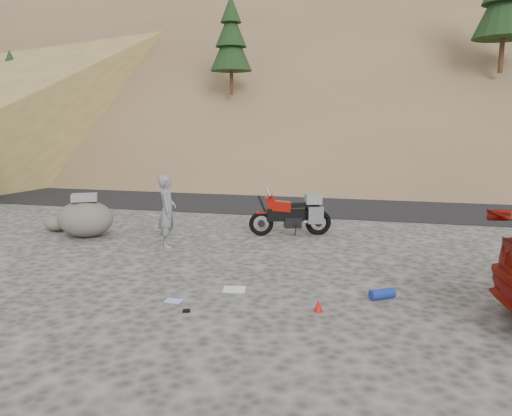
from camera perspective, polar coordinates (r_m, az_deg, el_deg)
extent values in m
plane|color=#3D3B38|center=(10.39, -4.04, -6.47)|extent=(140.00, 140.00, 0.00)
cube|color=black|center=(18.96, 4.47, 0.93)|extent=(120.00, 7.00, 0.05)
cube|color=brown|center=(39.82, 12.99, 16.88)|extent=(110.00, 51.90, 46.72)
cube|color=brown|center=(39.85, 13.01, 17.31)|extent=(110.00, 43.28, 36.46)
cube|color=brown|center=(60.51, 13.71, 20.06)|extent=(120.00, 40.00, 30.00)
cylinder|color=#371F14|center=(24.62, -2.82, 14.40)|extent=(0.17, 0.17, 1.40)
cone|color=black|center=(24.79, -2.85, 17.96)|extent=(2.00, 2.00, 2.25)
cone|color=black|center=(24.92, -2.87, 19.90)|extent=(1.50, 1.50, 1.76)
cone|color=black|center=(25.09, -2.89, 21.82)|extent=(1.00, 1.00, 1.26)
cylinder|color=#371F14|center=(25.13, 26.27, 15.75)|extent=(0.22, 0.22, 1.82)
cone|color=black|center=(25.45, 26.63, 20.22)|extent=(2.60, 2.60, 2.92)
cylinder|color=#371F14|center=(33.11, -25.92, 9.95)|extent=(0.15, 0.15, 1.26)
cone|color=black|center=(33.17, -26.10, 12.35)|extent=(1.80, 1.80, 2.03)
cone|color=black|center=(33.22, -26.21, 13.66)|extent=(1.35, 1.35, 1.58)
cone|color=black|center=(33.30, -26.31, 14.97)|extent=(0.90, 0.90, 1.13)
torus|color=black|center=(12.89, 0.61, -1.79)|extent=(0.64, 0.32, 0.64)
cylinder|color=black|center=(12.89, 0.61, -1.79)|extent=(0.20, 0.12, 0.19)
torus|color=black|center=(13.12, 7.14, -1.67)|extent=(0.68, 0.35, 0.68)
cylinder|color=black|center=(13.12, 7.14, -1.67)|extent=(0.23, 0.14, 0.21)
cylinder|color=black|center=(12.83, 0.96, -0.22)|extent=(0.36, 0.17, 0.78)
cylinder|color=black|center=(12.78, 1.56, 1.41)|extent=(0.24, 0.58, 0.04)
cube|color=black|center=(12.94, 3.81, -0.81)|extent=(1.17, 0.60, 0.29)
cube|color=black|center=(12.99, 4.22, -1.64)|extent=(0.51, 0.42, 0.27)
cube|color=maroon|center=(12.86, 2.84, 0.23)|extent=(0.57, 0.44, 0.30)
cube|color=maroon|center=(12.81, 1.69, 0.73)|extent=(0.38, 0.41, 0.34)
cube|color=silver|center=(12.77, 1.39, 1.84)|extent=(0.20, 0.31, 0.25)
cube|color=black|center=(12.93, 4.88, 0.34)|extent=(0.57, 0.38, 0.12)
cube|color=black|center=(13.00, 6.47, 0.20)|extent=(0.38, 0.28, 0.10)
cube|color=#ACADB1|center=(12.80, 6.85, -0.84)|extent=(0.40, 0.24, 0.44)
cube|color=#ACADB1|center=(13.29, 6.41, -0.44)|extent=(0.40, 0.24, 0.44)
cube|color=gray|center=(12.98, 6.57, 1.04)|extent=(0.49, 0.44, 0.25)
cube|color=maroon|center=(12.83, 0.61, -0.53)|extent=(0.31, 0.20, 0.04)
cylinder|color=black|center=(12.86, 4.55, -2.51)|extent=(0.09, 0.20, 0.35)
cylinder|color=#ACADB1|center=(12.93, 6.43, -1.51)|extent=(0.45, 0.23, 0.12)
imported|color=gray|center=(12.01, -9.99, -4.36)|extent=(0.57, 0.72, 1.71)
ellipsoid|color=#514D45|center=(13.49, -18.91, -1.17)|extent=(1.73, 1.59, 0.93)
cube|color=gray|center=(13.40, -19.04, 1.17)|extent=(0.81, 0.75, 0.18)
ellipsoid|color=#514D45|center=(14.52, -21.75, -1.65)|extent=(0.79, 0.74, 0.40)
cube|color=white|center=(8.88, -2.50, -9.27)|extent=(0.44, 0.41, 0.01)
cylinder|color=navy|center=(8.66, 14.23, -9.50)|extent=(0.46, 0.38, 0.17)
cone|color=red|center=(7.94, 7.13, -11.02)|extent=(0.18, 0.18, 0.19)
cube|color=black|center=(7.96, -7.95, -11.55)|extent=(0.13, 0.11, 0.04)
cube|color=#9CBAF1|center=(8.45, -9.38, -10.42)|extent=(0.29, 0.22, 0.01)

